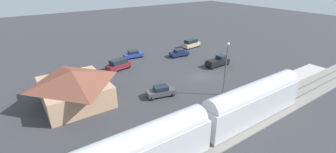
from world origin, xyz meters
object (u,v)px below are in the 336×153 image
(pickup_black, at_px, (218,61))
(light_pole_near_platform, at_px, (226,64))
(station_building, at_px, (74,86))
(sedan_charcoal, at_px, (161,91))
(suv_maroon, at_px, (118,65))
(pedestrian_on_platform, at_px, (273,81))
(suv_tan, at_px, (191,43))
(pedestrian_waiting_far, at_px, (274,82))
(sedan_navy, at_px, (179,53))
(sedan_blue, at_px, (133,54))

(pickup_black, distance_m, light_pole_near_platform, 13.70)
(station_building, distance_m, sedan_charcoal, 13.00)
(station_building, bearing_deg, suv_maroon, -51.84)
(pedestrian_on_platform, distance_m, suv_tan, 26.41)
(pedestrian_waiting_far, bearing_deg, suv_maroon, 38.35)
(pickup_black, distance_m, suv_tan, 14.03)
(sedan_navy, relative_size, sedan_blue, 1.00)
(station_building, height_order, sedan_navy, station_building)
(suv_tan, distance_m, sedan_navy, 7.90)
(sedan_charcoal, height_order, suv_tan, suv_tan)
(suv_maroon, bearing_deg, station_building, 128.16)
(station_building, relative_size, pedestrian_on_platform, 6.61)
(sedan_charcoal, xyz_separation_m, suv_maroon, (14.15, 0.96, 0.27))
(pedestrian_on_platform, relative_size, pedestrian_waiting_far, 1.00)
(pickup_black, height_order, sedan_navy, pickup_black)
(light_pole_near_platform, bearing_deg, suv_maroon, 25.70)
(suv_tan, xyz_separation_m, light_pole_near_platform, (-23.09, 12.70, 4.20))
(suv_tan, bearing_deg, sedan_charcoal, 130.15)
(sedan_blue, xyz_separation_m, light_pole_near_platform, (-24.40, -3.54, 4.47))
(station_building, bearing_deg, pedestrian_waiting_far, -116.93)
(sedan_blue, height_order, light_pole_near_platform, light_pole_near_platform)
(pedestrian_on_platform, distance_m, sedan_charcoal, 19.09)
(station_building, bearing_deg, light_pole_near_platform, -119.44)
(sedan_charcoal, height_order, light_pole_near_platform, light_pole_near_platform)
(sedan_navy, distance_m, light_pole_near_platform, 20.58)
(suv_tan, distance_m, suv_maroon, 22.35)
(pedestrian_waiting_far, bearing_deg, light_pole_near_platform, 69.34)
(sedan_blue, bearing_deg, sedan_charcoal, 165.73)
(sedan_charcoal, bearing_deg, sedan_blue, -14.27)
(pickup_black, relative_size, sedan_blue, 1.16)
(station_building, relative_size, suv_maroon, 2.17)
(light_pole_near_platform, bearing_deg, pedestrian_on_platform, -109.03)
(suv_maroon, distance_m, sedan_blue, 7.65)
(station_building, bearing_deg, sedan_charcoal, -117.29)
(sedan_charcoal, xyz_separation_m, sedan_navy, (13.94, -14.20, 0.00))
(pickup_black, xyz_separation_m, sedan_blue, (14.77, 12.28, -0.15))
(suv_maroon, bearing_deg, sedan_blue, -49.55)
(station_building, distance_m, suv_tan, 34.67)
(sedan_navy, relative_size, suv_maroon, 0.90)
(pedestrian_waiting_far, bearing_deg, sedan_charcoal, 63.32)
(sedan_blue, bearing_deg, suv_maroon, 130.45)
(pedestrian_on_platform, xyz_separation_m, sedan_charcoal, (8.32, 17.17, -0.40))
(pedestrian_waiting_far, xyz_separation_m, pickup_black, (12.87, -0.16, -0.25))
(pedestrian_waiting_far, distance_m, light_pole_near_platform, 10.04)
(pedestrian_on_platform, bearing_deg, pedestrian_waiting_far, 137.25)
(suv_maroon, bearing_deg, light_pole_near_platform, -154.30)
(station_building, distance_m, suv_maroon, 13.42)
(pedestrian_on_platform, distance_m, suv_maroon, 28.87)
(pickup_black, height_order, light_pole_near_platform, light_pole_near_platform)
(sedan_charcoal, xyz_separation_m, sedan_blue, (19.11, -4.86, 0.00))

